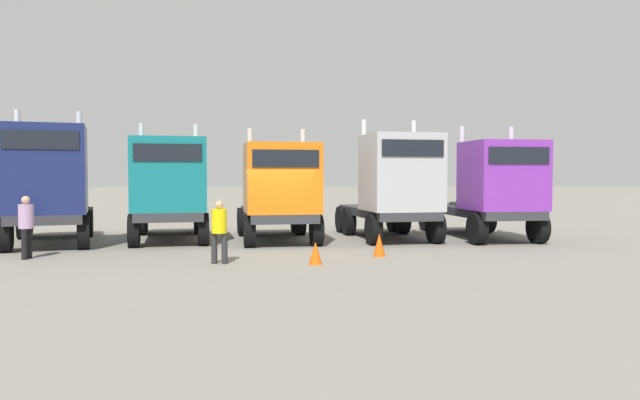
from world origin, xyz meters
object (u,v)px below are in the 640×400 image
object	(u,v)px
visitor_in_hivis	(219,227)
visitor_with_camera	(26,222)
traffic_cone_mid	(379,245)
semi_truck_teal	(169,188)
semi_truck_orange	(279,191)
traffic_cone_near	(315,253)
semi_truck_purple	(492,190)
semi_truck_navy	(48,184)
semi_truck_silver	(395,186)

from	to	relation	value
visitor_in_hivis	visitor_with_camera	xyz separation A→B (m)	(-5.38, 1.53, 0.06)
traffic_cone_mid	semi_truck_teal	bearing A→B (deg)	145.50
semi_truck_teal	semi_truck_orange	world-z (taller)	semi_truck_teal
visitor_in_hivis	traffic_cone_near	world-z (taller)	visitor_in_hivis
semi_truck_purple	visitor_with_camera	world-z (taller)	semi_truck_purple
semi_truck_navy	semi_truck_teal	xyz separation A→B (m)	(3.76, 0.82, -0.15)
semi_truck_orange	semi_truck_purple	distance (m)	7.60
semi_truck_purple	traffic_cone_mid	xyz separation A→B (m)	(-4.92, -3.75, -1.48)
semi_truck_navy	semi_truck_purple	distance (m)	15.14
semi_truck_navy	traffic_cone_mid	size ratio (longest dim) A/B	10.15
semi_truck_navy	visitor_in_hivis	size ratio (longest dim) A/B	4.06
visitor_in_hivis	traffic_cone_mid	world-z (taller)	visitor_in_hivis
semi_truck_purple	semi_truck_navy	bearing A→B (deg)	-92.03
semi_truck_purple	visitor_in_hivis	bearing A→B (deg)	-66.32
visitor_in_hivis	semi_truck_orange	bearing A→B (deg)	-5.68
visitor_with_camera	semi_truck_navy	bearing A→B (deg)	101.23
semi_truck_orange	traffic_cone_near	size ratio (longest dim) A/B	10.32
semi_truck_teal	traffic_cone_near	xyz separation A→B (m)	(4.48, -5.74, -1.59)
semi_truck_silver	visitor_with_camera	bearing A→B (deg)	-78.87
semi_truck_teal	semi_truck_navy	bearing A→B (deg)	-84.38
semi_truck_navy	semi_truck_silver	bearing A→B (deg)	78.46
semi_truck_navy	semi_truck_orange	size ratio (longest dim) A/B	1.10
semi_truck_orange	traffic_cone_mid	bearing A→B (deg)	30.85
semi_truck_orange	semi_truck_silver	xyz separation A→B (m)	(4.10, 0.03, 0.16)
traffic_cone_near	traffic_cone_mid	bearing A→B (deg)	33.39
semi_truck_teal	traffic_cone_near	distance (m)	7.46
visitor_with_camera	visitor_in_hivis	bearing A→B (deg)	-11.67
semi_truck_teal	visitor_with_camera	bearing A→B (deg)	-48.58
semi_truck_orange	traffic_cone_near	bearing A→B (deg)	3.89
visitor_with_camera	traffic_cone_mid	bearing A→B (deg)	0.45
semi_truck_teal	semi_truck_silver	world-z (taller)	semi_truck_silver
semi_truck_navy	semi_truck_silver	xyz separation A→B (m)	(11.64, 0.29, -0.09)
visitor_with_camera	traffic_cone_near	size ratio (longest dim) A/B	2.94
semi_truck_teal	visitor_in_hivis	xyz separation A→B (m)	(1.98, -5.32, -0.92)
traffic_cone_near	traffic_cone_mid	world-z (taller)	traffic_cone_mid
semi_truck_orange	visitor_in_hivis	bearing A→B (deg)	-24.52
semi_truck_silver	semi_truck_teal	bearing A→B (deg)	-98.83
semi_truck_navy	visitor_with_camera	distance (m)	3.16
semi_truck_purple	semi_truck_orange	bearing A→B (deg)	-93.49
semi_truck_navy	semi_truck_purple	size ratio (longest dim) A/B	1.05
semi_truck_silver	traffic_cone_mid	xyz separation A→B (m)	(-1.42, -3.90, -1.61)
semi_truck_purple	visitor_in_hivis	xyz separation A→B (m)	(-9.40, -4.63, -0.86)
semi_truck_silver	semi_truck_orange	bearing A→B (deg)	-94.56
semi_truck_silver	traffic_cone_mid	distance (m)	4.46
semi_truck_teal	semi_truck_silver	xyz separation A→B (m)	(7.88, -0.54, 0.06)
semi_truck_teal	visitor_with_camera	size ratio (longest dim) A/B	3.81
visitor_with_camera	traffic_cone_mid	world-z (taller)	visitor_with_camera
semi_truck_teal	semi_truck_silver	distance (m)	7.90
semi_truck_purple	visitor_with_camera	xyz separation A→B (m)	(-14.78, -3.10, -0.80)
traffic_cone_mid	semi_truck_navy	bearing A→B (deg)	160.50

